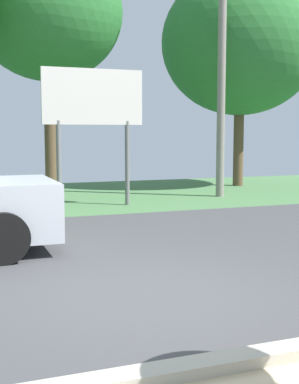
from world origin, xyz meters
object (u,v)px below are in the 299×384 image
(utility_pole, at_px, (222,54))
(roadside_billboard, at_px, (93,107))
(tree_left_far, at_px, (48,13))
(tree_center_back, at_px, (240,43))

(utility_pole, relative_size, roadside_billboard, 2.28)
(tree_left_far, height_order, tree_center_back, tree_center_back)
(tree_left_far, distance_m, tree_center_back, 6.79)
(tree_center_back, bearing_deg, utility_pole, -129.26)
(utility_pole, distance_m, roadside_billboard, 4.46)
(roadside_billboard, distance_m, tree_center_back, 7.49)
(roadside_billboard, relative_size, tree_center_back, 0.46)
(roadside_billboard, xyz_separation_m, tree_center_back, (6.20, 3.40, 2.47))
(utility_pole, height_order, tree_left_far, utility_pole)
(roadside_billboard, bearing_deg, utility_pole, 11.02)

